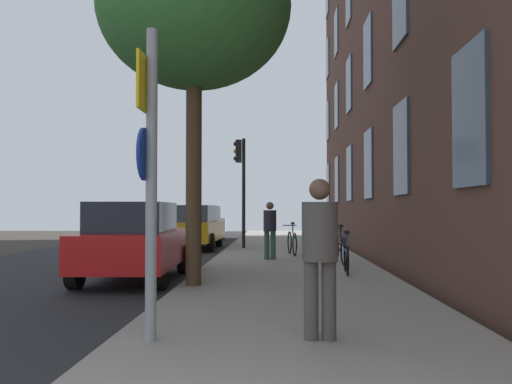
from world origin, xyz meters
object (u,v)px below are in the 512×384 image
(bicycle_2, at_px, (292,242))
(pedestrian_1, at_px, (270,226))
(sign_post, at_px, (149,163))
(pedestrian_0, at_px, (320,248))
(bicycle_1, at_px, (340,248))
(traffic_light, at_px, (241,173))
(bicycle_0, at_px, (346,257))
(tree_near, at_px, (194,8))
(car_2, at_px, (202,223))
(car_1, at_px, (194,226))
(car_0, at_px, (135,240))

(bicycle_2, xyz_separation_m, pedestrian_1, (-0.65, -1.45, 0.51))
(sign_post, height_order, pedestrian_0, sign_post)
(sign_post, xyz_separation_m, pedestrian_0, (1.80, 0.07, -0.89))
(bicycle_1, xyz_separation_m, bicycle_2, (-1.13, 2.53, -0.00))
(traffic_light, relative_size, bicycle_2, 2.33)
(bicycle_0, distance_m, bicycle_1, 2.20)
(tree_near, bearing_deg, traffic_light, 88.54)
(sign_post, height_order, bicycle_1, sign_post)
(bicycle_1, bearing_deg, bicycle_0, -92.80)
(car_2, bearing_deg, car_1, -85.41)
(bicycle_0, distance_m, car_0, 4.46)
(car_2, bearing_deg, bicycle_2, -67.70)
(bicycle_1, bearing_deg, car_0, -149.41)
(pedestrian_0, bearing_deg, bicycle_1, 82.14)
(tree_near, relative_size, car_0, 1.56)
(car_2, bearing_deg, bicycle_0, -70.88)
(bicycle_1, distance_m, bicycle_2, 2.77)
(bicycle_0, bearing_deg, car_0, -173.80)
(bicycle_0, bearing_deg, car_2, 109.12)
(bicycle_0, xyz_separation_m, pedestrian_1, (-1.67, 3.27, 0.54))
(bicycle_2, bearing_deg, car_1, 131.87)
(car_2, bearing_deg, pedestrian_0, -78.99)
(bicycle_2, bearing_deg, car_2, 112.30)
(tree_near, bearing_deg, car_2, 97.07)
(bicycle_1, bearing_deg, car_2, 112.66)
(bicycle_0, height_order, pedestrian_0, pedestrian_0)
(car_0, relative_size, car_2, 0.96)
(sign_post, bearing_deg, bicycle_0, 65.09)
(bicycle_1, height_order, car_0, car_0)
(traffic_light, distance_m, bicycle_2, 4.14)
(tree_near, xyz_separation_m, car_1, (-1.56, 10.55, -4.34))
(bicycle_1, height_order, car_1, car_1)
(pedestrian_0, bearing_deg, car_2, 101.01)
(sign_post, xyz_separation_m, bicycle_0, (2.83, 6.10, -1.50))
(bicycle_1, xyz_separation_m, car_1, (-4.66, 6.47, 0.34))
(bicycle_1, bearing_deg, traffic_light, 117.30)
(sign_post, xyz_separation_m, tree_near, (-0.16, 4.22, 3.21))
(pedestrian_1, distance_m, car_0, 4.66)
(tree_near, bearing_deg, bicycle_1, 52.77)
(sign_post, xyz_separation_m, bicycle_2, (1.81, 10.83, -1.48))
(sign_post, distance_m, pedestrian_1, 9.50)
(sign_post, height_order, pedestrian_1, sign_post)
(sign_post, xyz_separation_m, traffic_light, (0.09, 13.83, 0.79))
(bicycle_0, relative_size, pedestrian_0, 0.95)
(bicycle_0, height_order, pedestrian_1, pedestrian_1)
(bicycle_0, bearing_deg, pedestrian_1, 116.98)
(bicycle_2, bearing_deg, car_0, -123.17)
(car_0, height_order, car_1, same)
(traffic_light, xyz_separation_m, car_2, (-2.28, 6.76, -1.93))
(car_1, distance_m, car_2, 5.83)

